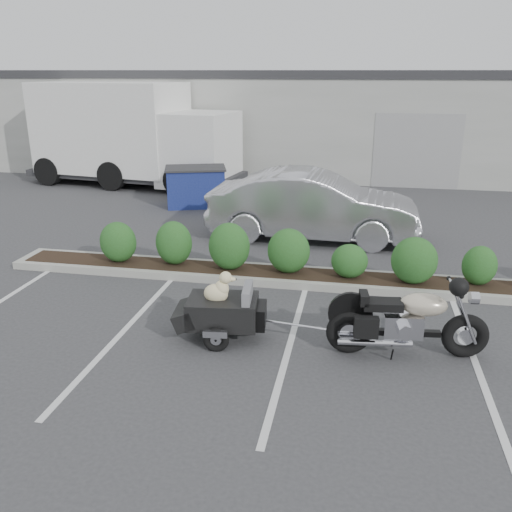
% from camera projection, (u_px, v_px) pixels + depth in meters
% --- Properties ---
extents(ground, '(90.00, 90.00, 0.00)m').
position_uv_depth(ground, '(222.00, 324.00, 8.99)').
color(ground, '#38383A').
rests_on(ground, ground).
extents(planter_kerb, '(12.00, 1.00, 0.15)m').
position_uv_depth(planter_kerb, '(298.00, 277.00, 10.82)').
color(planter_kerb, '#9E9E93').
rests_on(planter_kerb, ground).
extents(building, '(26.00, 10.00, 4.00)m').
position_uv_depth(building, '(316.00, 118.00, 24.12)').
color(building, '#9EA099').
rests_on(building, ground).
extents(motorcycle, '(2.36, 0.87, 1.35)m').
position_uv_depth(motorcycle, '(408.00, 322.00, 7.84)').
color(motorcycle, black).
rests_on(motorcycle, ground).
extents(pet_trailer, '(1.90, 1.07, 1.12)m').
position_uv_depth(pet_trailer, '(222.00, 310.00, 8.38)').
color(pet_trailer, black).
rests_on(pet_trailer, ground).
extents(sedan, '(5.14, 1.89, 1.68)m').
position_uv_depth(sedan, '(313.00, 206.00, 13.29)').
color(sedan, silver).
rests_on(sedan, ground).
extents(dumpster, '(2.12, 1.74, 1.20)m').
position_uv_depth(dumpster, '(196.00, 186.00, 16.68)').
color(dumpster, navy).
rests_on(dumpster, ground).
extents(delivery_truck, '(8.15, 3.70, 3.60)m').
position_uv_depth(delivery_truck, '(133.00, 137.00, 19.51)').
color(delivery_truck, white).
rests_on(delivery_truck, ground).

